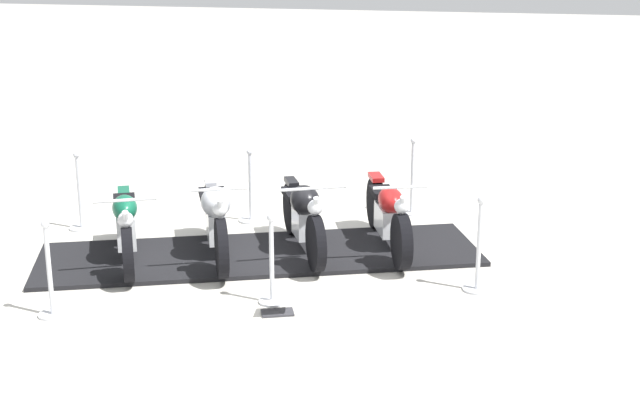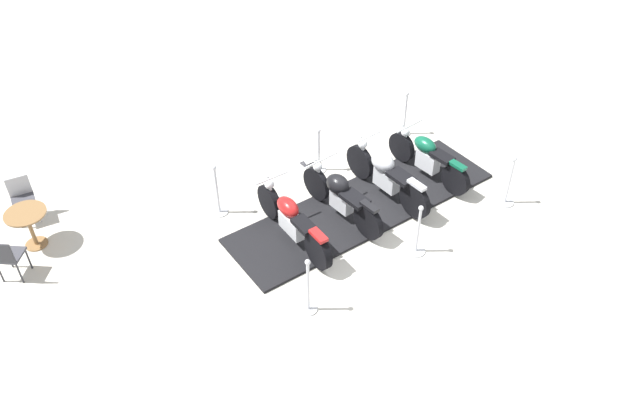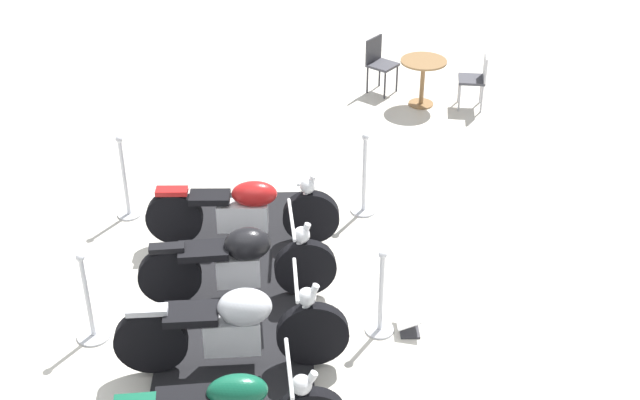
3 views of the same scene
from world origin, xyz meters
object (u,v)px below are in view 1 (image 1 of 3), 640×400
Objects in this scene: motorcycle_black at (304,214)px; stanchion_right_mid at (272,272)px; motorcycle_forest at (126,225)px; stanchion_right_rear at (478,260)px; motorcycle_maroon at (388,214)px; stanchion_left_mid at (251,199)px; stanchion_right_front at (50,284)px; stanchion_left_rear at (412,187)px; motorcycle_chrome at (216,217)px; stanchion_left_front at (80,205)px; info_placard at (277,307)px.

motorcycle_black is 1.90× the size of stanchion_right_mid.
motorcycle_forest is 1.73× the size of stanchion_right_rear.
motorcycle_maroon is (-0.41, 0.99, -0.04)m from motorcycle_black.
stanchion_left_mid is at bearing -157.16° from stanchion_right_mid.
stanchion_right_front is at bearing -67.16° from stanchion_right_mid.
stanchion_left_rear reaches higher than motorcycle_forest.
stanchion_right_rear is (0.22, 3.17, -0.18)m from motorcycle_chrome.
motorcycle_chrome is 3.22m from stanchion_left_rear.
stanchion_left_front reaches higher than info_placard.
stanchion_right_rear is 3.74m from stanchion_left_mid.
motorcycle_forest is 1.61m from stanchion_right_front.
stanchion_right_front is (2.85, -3.05, -0.13)m from motorcycle_maroon.
motorcycle_forest reaches higher than info_placard.
stanchion_right_front is (2.01, -1.07, -0.19)m from motorcycle_chrome.
motorcycle_chrome is at bearing -39.23° from stanchion_left_rear.
stanchion_right_front is (2.43, -2.06, -0.18)m from motorcycle_black.
stanchion_right_mid is at bearing 112.84° from stanchion_right_front.
stanchion_right_front is 2.69× the size of info_placard.
stanchion_right_front reaches higher than motorcycle_maroon.
motorcycle_maroon is 1.95× the size of stanchion_right_rear.
stanchion_right_rear reaches higher than motorcycle_black.
stanchion_left_mid is at bearing 112.84° from stanchion_left_front.
stanchion_left_front reaches higher than stanchion_right_front.
stanchion_right_mid is (1.12, 1.05, -0.20)m from motorcycle_chrome.
stanchion_left_rear is at bearing 112.84° from stanchion_left_mid.
motorcycle_black is 4.92× the size of info_placard.
stanchion_left_mid is (-0.76, -2.07, -0.17)m from motorcycle_maroon.
motorcycle_black is 2.28m from stanchion_right_rear.
motorcycle_maroon is at bearing -131.41° from stanchion_right_rear.
stanchion_right_front is (1.60, -0.08, -0.14)m from motorcycle_forest.
stanchion_left_mid is 3.74m from stanchion_right_front.
stanchion_left_rear reaches higher than motorcycle_maroon.
stanchion_left_front is 2.77× the size of info_placard.
motorcycle_maroon is at bearing 69.80° from stanchion_left_mid.
motorcycle_maroon is at bearing -1.95° from stanchion_left_rear.
stanchion_left_front is at bearing -159.45° from motorcycle_forest.
stanchion_left_rear is (-3.61, 0.98, 0.05)m from stanchion_right_mid.
motorcycle_maroon is 2.40m from info_placard.
stanchion_left_rear is 1.06× the size of stanchion_right_front.
stanchion_right_mid reaches higher than info_placard.
motorcycle_forest is 1.07m from motorcycle_chrome.
stanchion_left_rear is at bearing 126.03° from motorcycle_black.
stanchion_left_rear is (-0.89, 2.12, 0.09)m from stanchion_left_mid.
motorcycle_forest is 3.22m from motorcycle_maroon.
stanchion_left_rear is (-2.49, 2.03, -0.15)m from motorcycle_chrome.
stanchion_left_front reaches higher than motorcycle_black.
info_placard is (2.99, 1.28, -0.24)m from stanchion_left_mid.
motorcycle_maroon is 4.20m from stanchion_left_front.
stanchion_right_front is at bearing -67.49° from motorcycle_black.
motorcycle_forest is 2.43m from info_placard.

